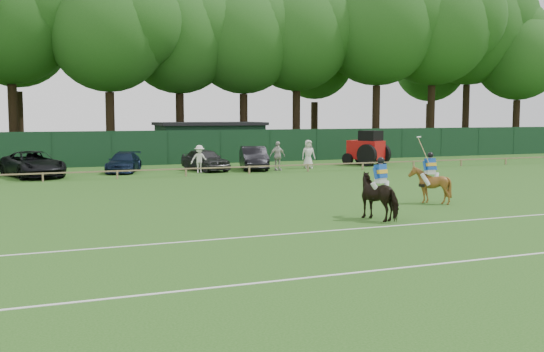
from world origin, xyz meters
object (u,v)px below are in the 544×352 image
estate_black (254,158)px  spectator_right (308,154)px  utility_shed (210,141)px  sedan_navy (124,162)px  horse_dark (380,196)px  spectator_left (199,159)px  tractor (368,149)px  hatch_grey (205,160)px  spectator_mid (277,156)px  suv_black (33,164)px  horse_chestnut (430,185)px

estate_black → spectator_right: 3.78m
estate_black → utility_shed: (-0.39, 9.02, 0.77)m
sedan_navy → spectator_right: 12.23m
horse_dark → spectator_left: size_ratio=1.11×
spectator_right → tractor: bearing=16.3°
hatch_grey → spectator_mid: size_ratio=2.20×
suv_black → sedan_navy: bearing=-5.1°
estate_black → utility_shed: bearing=106.9°
horse_dark → horse_chestnut: size_ratio=1.25×
estate_black → spectator_mid: 1.79m
spectator_left → tractor: 13.02m
suv_black → hatch_grey: suv_black is taller
suv_black → utility_shed: (13.43, 9.06, 0.78)m
horse_chestnut → utility_shed: size_ratio=0.18×
hatch_grey → spectator_left: size_ratio=2.43×
horse_chestnut → hatch_grey: (-4.43, 18.16, -0.05)m
horse_dark → spectator_mid: (4.02, 19.27, 0.15)m
spectator_left → spectator_mid: size_ratio=0.91×
horse_chestnut → utility_shed: 27.01m
horse_dark → sedan_navy: size_ratio=0.45×
horse_dark → horse_chestnut: bearing=-164.7°
hatch_grey → estate_black: estate_black is taller
hatch_grey → estate_black: 3.29m
suv_black → tractor: bearing=-15.7°
estate_black → spectator_mid: (1.16, -1.35, 0.19)m
horse_dark → utility_shed: (2.47, 29.65, 0.73)m
spectator_mid → tractor: size_ratio=0.55×
hatch_grey → horse_chestnut: bearing=-90.5°
horse_chestnut → tractor: tractor is taller
sedan_navy → tractor: bearing=17.2°
sedan_navy → estate_black: estate_black is taller
suv_black → estate_black: 13.82m
spectator_right → utility_shed: utility_shed is taller
spectator_right → spectator_left: bearing=-172.3°
horse_dark → horse_chestnut: (4.02, 2.69, -0.04)m
suv_black → utility_shed: utility_shed is taller
horse_chestnut → spectator_right: spectator_right is taller
suv_black → horse_dark: bearing=-78.7°
horse_chestnut → utility_shed: bearing=-87.0°
horse_chestnut → hatch_grey: horse_chestnut is taller
spectator_right → horse_dark: bearing=-103.1°
horse_dark → estate_black: horse_dark is taller
tractor → spectator_right: bearing=166.9°
horse_chestnut → tractor: bearing=-113.4°
utility_shed → sedan_navy: bearing=-135.2°
horse_dark → hatch_grey: 20.85m
suv_black → spectator_right: bearing=-18.8°
estate_black → utility_shed: size_ratio=0.55×
horse_chestnut → sedan_navy: bearing=-63.7°
suv_black → estate_black: estate_black is taller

